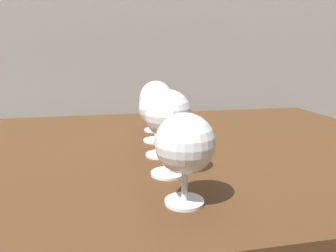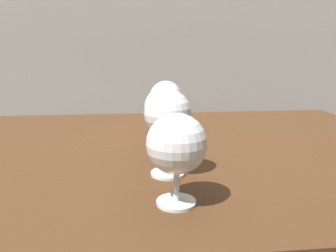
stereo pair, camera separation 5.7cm
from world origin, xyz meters
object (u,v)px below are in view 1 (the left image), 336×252
Objects in this scene: wine_glass_cabernet at (160,109)px; wine_glass_port at (155,100)px; wine_glass_rose at (156,99)px; wine_glass_merlot at (168,116)px; wine_glass_chardonnay at (187,145)px.

wine_glass_cabernet is 1.12× the size of wine_glass_port.
wine_glass_merlot is at bearing -94.65° from wine_glass_rose.
wine_glass_cabernet is 0.23m from wine_glass_port.
wine_glass_chardonnay is 0.45m from wine_glass_port.
wine_glass_cabernet is 0.99× the size of wine_glass_rose.
wine_glass_chardonnay reaches higher than wine_glass_port.
wine_glass_cabernet is at bearing 88.96° from wine_glass_chardonnay.
wine_glass_merlot is 1.17× the size of wine_glass_port.
wine_glass_cabernet is 0.12m from wine_glass_rose.
wine_glass_cabernet is (0.00, 0.23, 0.01)m from wine_glass_chardonnay.
wine_glass_rose is at bearing 85.35° from wine_glass_merlot.
wine_glass_rose is at bearing 87.27° from wine_glass_chardonnay.
wine_glass_merlot reaches higher than wine_glass_cabernet.
wine_glass_merlot reaches higher than wine_glass_port.
wine_glass_rose reaches higher than wine_glass_chardonnay.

